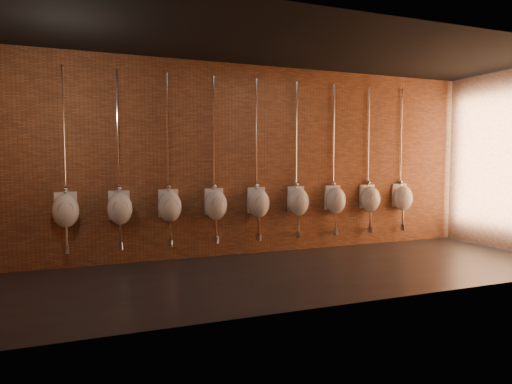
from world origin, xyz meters
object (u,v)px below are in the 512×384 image
Objects in this scene: urinal_2 at (170,206)px; urinal_5 at (298,201)px; urinal_0 at (66,209)px; urinal_1 at (120,207)px; urinal_8 at (403,197)px; urinal_6 at (336,200)px; urinal_7 at (370,198)px; urinal_3 at (216,204)px; urinal_4 at (258,202)px.

urinal_5 is at bearing 0.00° from urinal_2.
urinal_0 is 0.75m from urinal_1.
urinal_1 is 1.00× the size of urinal_8.
urinal_6 is 1.00× the size of urinal_7.
urinal_6 is at bearing 0.00° from urinal_5.
urinal_0 is 1.00× the size of urinal_3.
urinal_5 is at bearing 0.00° from urinal_4.
urinal_3 is 1.00× the size of urinal_6.
urinal_2 is 2.26m from urinal_5.
urinal_0 is 3.77m from urinal_5.
urinal_5 is 1.00× the size of urinal_7.
urinal_7 is at bearing 0.00° from urinal_3.
urinal_4 is 1.00× the size of urinal_6.
urinal_1 and urinal_7 have the same top height.
urinal_2 is at bearing 180.00° from urinal_3.
urinal_4 is 1.00× the size of urinal_5.
urinal_3 and urinal_6 have the same top height.
urinal_1 is 0.75m from urinal_2.
urinal_0 is 2.26m from urinal_3.
urinal_1 and urinal_2 have the same top height.
urinal_4 is at bearing 180.00° from urinal_7.
urinal_1 is 1.00× the size of urinal_4.
urinal_0 and urinal_8 have the same top height.
urinal_6 is (3.01, 0.00, 0.00)m from urinal_2.
urinal_2 is at bearing 180.00° from urinal_5.
urinal_3 is 1.00× the size of urinal_8.
urinal_5 is at bearing 180.00° from urinal_6.
urinal_3 and urinal_8 have the same top height.
urinal_5 is 1.51m from urinal_7.
urinal_5 is (1.51, 0.00, 0.00)m from urinal_3.
urinal_1 is at bearing 180.00° from urinal_8.
urinal_4 is at bearing 180.00° from urinal_5.
urinal_2 and urinal_3 have the same top height.
urinal_1 is at bearing 0.00° from urinal_0.
urinal_8 is at bearing 0.00° from urinal_4.
urinal_4 is at bearing 0.00° from urinal_3.
urinal_0 is 6.03m from urinal_8.
urinal_3 is at bearing 180.00° from urinal_7.
urinal_4 is at bearing 180.00° from urinal_6.
urinal_5 is 1.00× the size of urinal_8.
urinal_3 is at bearing 180.00° from urinal_4.
urinal_5 is (3.77, 0.00, 0.00)m from urinal_0.
urinal_8 is (4.52, 0.00, 0.00)m from urinal_2.
urinal_0 is at bearing 180.00° from urinal_8.
urinal_8 is at bearing 0.00° from urinal_5.
urinal_0 is at bearing 180.00° from urinal_5.
urinal_2 and urinal_6 have the same top height.
urinal_0 is at bearing 180.00° from urinal_2.
urinal_7 is at bearing 0.00° from urinal_6.
urinal_1 is 3.77m from urinal_6.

